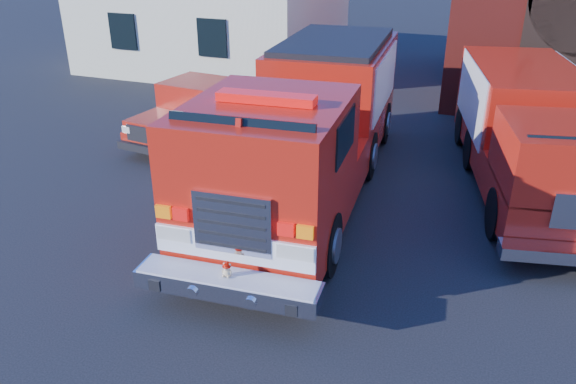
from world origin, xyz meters
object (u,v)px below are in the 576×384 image
at_px(side_building, 215,15).
at_px(fire_engine, 310,124).
at_px(pickup_truck, 204,109).
at_px(secondary_truck, 530,129).

distance_m(side_building, fire_engine, 14.07).
bearing_deg(side_building, fire_engine, -53.24).
xyz_separation_m(fire_engine, pickup_truck, (-4.21, 2.49, -0.82)).
height_order(side_building, fire_engine, side_building).
height_order(fire_engine, pickup_truck, fire_engine).
relative_size(side_building, fire_engine, 0.97).
distance_m(side_building, secondary_truck, 16.06).
relative_size(fire_engine, pickup_truck, 1.91).
xyz_separation_m(side_building, fire_engine, (8.41, -11.26, -0.56)).
distance_m(side_building, pickup_truck, 9.82).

